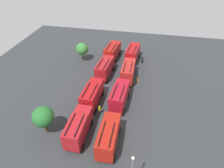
{
  "coord_description": "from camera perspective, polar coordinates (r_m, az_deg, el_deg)",
  "views": [
    {
      "loc": [
        -31.73,
        -6.52,
        25.1
      ],
      "look_at": [
        0.0,
        0.0,
        1.4
      ],
      "focal_mm": 32.09,
      "sensor_mm": 36.0,
      "label": 1
    }
  ],
  "objects": [
    {
      "name": "tree_1",
      "position": [
        50.12,
        -8.53,
        9.8
      ],
      "size": [
        3.02,
        3.02,
        4.68
      ],
      "color": "brown",
      "rests_on": "ground"
    },
    {
      "name": "fire_truck_0",
      "position": [
        29.66,
        -0.98,
        -14.51
      ],
      "size": [
        7.25,
        2.87,
        3.88
      ],
      "rotation": [
        0.0,
        0.0,
        0.02
      ],
      "color": "#A61A10",
      "rests_on": "ground"
    },
    {
      "name": "traffic_cone_1",
      "position": [
        43.72,
        7.27,
        1.32
      ],
      "size": [
        0.44,
        0.44,
        0.63
      ],
      "primitive_type": "cone",
      "color": "#F2600C",
      "rests_on": "ground"
    },
    {
      "name": "traffic_cone_0",
      "position": [
        41.4,
        1.45,
        -0.59
      ],
      "size": [
        0.44,
        0.44,
        0.63
      ],
      "primitive_type": "cone",
      "color": "#F2600C",
      "rests_on": "ground"
    },
    {
      "name": "fire_truck_5",
      "position": [
        36.57,
        -5.65,
        -2.89
      ],
      "size": [
        7.27,
        2.92,
        3.88
      ],
      "rotation": [
        0.0,
        0.0,
        -0.03
      ],
      "color": "#AA1115",
      "rests_on": "ground"
    },
    {
      "name": "tree_0",
      "position": [
        32.09,
        -19.04,
        -8.86
      ],
      "size": [
        3.27,
        3.27,
        5.08
      ],
      "color": "brown",
      "rests_on": "ground"
    },
    {
      "name": "fire_truck_3",
      "position": [
        50.2,
        5.89,
        8.8
      ],
      "size": [
        7.39,
        3.28,
        3.88
      ],
      "rotation": [
        0.0,
        0.0,
        -0.09
      ],
      "color": "#AD1216",
      "rests_on": "ground"
    },
    {
      "name": "fire_truck_6",
      "position": [
        43.94,
        -2.09,
        4.68
      ],
      "size": [
        7.34,
        3.13,
        3.88
      ],
      "rotation": [
        0.0,
        0.0,
        -0.06
      ],
      "color": "maroon",
      "rests_on": "ground"
    },
    {
      "name": "fire_truck_7",
      "position": [
        50.88,
        0.13,
        9.39
      ],
      "size": [
        7.4,
        3.31,
        3.88
      ],
      "rotation": [
        0.0,
        0.0,
        -0.1
      ],
      "color": "#A91610",
      "rests_on": "ground"
    },
    {
      "name": "ground_plane",
      "position": [
        40.98,
        -0.0,
        -1.58
      ],
      "size": [
        63.07,
        63.07,
        0.0
      ],
      "primitive_type": "plane",
      "color": "#2D3033"
    },
    {
      "name": "firefighter_1",
      "position": [
        35.11,
        -3.54,
        -7.32
      ],
      "size": [
        0.48,
        0.45,
        1.73
      ],
      "rotation": [
        0.0,
        0.0,
        4.03
      ],
      "color": "black",
      "rests_on": "ground"
    },
    {
      "name": "firefighter_0",
      "position": [
        49.86,
        8.62,
        6.86
      ],
      "size": [
        0.47,
        0.47,
        1.78
      ],
      "rotation": [
        0.0,
        0.0,
        0.79
      ],
      "color": "black",
      "rests_on": "ground"
    },
    {
      "name": "fire_truck_4",
      "position": [
        31.16,
        -9.57,
        -11.93
      ],
      "size": [
        7.22,
        2.8,
        3.88
      ],
      "rotation": [
        0.0,
        0.0,
        0.01
      ],
      "color": "#A6181E",
      "rests_on": "ground"
    },
    {
      "name": "fire_truck_2",
      "position": [
        42.95,
        4.62,
        3.77
      ],
      "size": [
        7.25,
        2.88,
        3.88
      ],
      "rotation": [
        0.0,
        0.0,
        0.02
      ],
      "color": "#AE201C",
      "rests_on": "ground"
    },
    {
      "name": "fire_truck_1",
      "position": [
        36.2,
        2.16,
        -3.18
      ],
      "size": [
        7.3,
        3.01,
        3.88
      ],
      "rotation": [
        0.0,
        0.0,
        -0.04
      ],
      "color": "#A8111F",
      "rests_on": "ground"
    }
  ]
}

